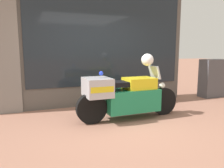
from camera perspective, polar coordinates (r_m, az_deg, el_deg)
ground_plane at (r=4.44m, az=2.38°, el=-10.86°), size 60.00×60.00×0.00m
shop_building at (r=6.00m, az=-8.91°, el=14.20°), size 5.46×0.55×4.13m
window_display at (r=6.29m, az=-1.86°, el=-0.45°), size 4.12×0.30×2.05m
paramedic_motorcycle at (r=4.72m, az=3.32°, el=-2.91°), size 2.38×0.65×1.15m
utility_cabinet at (r=7.75m, az=24.76°, el=1.39°), size 0.80×0.43×1.22m
white_helmet at (r=4.89m, az=9.23°, el=6.26°), size 0.27×0.27×0.27m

